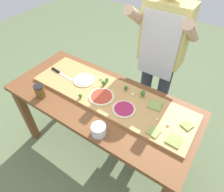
{
  "coord_description": "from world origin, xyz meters",
  "views": [
    {
      "loc": [
        0.74,
        -0.92,
        1.98
      ],
      "look_at": [
        0.09,
        0.04,
        0.84
      ],
      "focal_mm": 31.5,
      "sensor_mm": 36.0,
      "label": 1
    }
  ],
  "objects_px": {
    "broccoli_floret_back_right": "(107,80)",
    "cheese_crumble_b": "(157,119)",
    "broccoli_floret_front_right": "(126,88)",
    "cheese_crumble_c": "(133,95)",
    "broccoli_floret_front_mid": "(143,93)",
    "broccoli_floret_back_mid": "(80,96)",
    "cheese_crumble_a": "(94,87)",
    "cheese_crumble_d": "(101,78)",
    "cook_center": "(161,52)",
    "pizza_whole_tomato_red": "(101,96)",
    "pizza_slice_far_left": "(155,105)",
    "sauce_jar": "(40,91)",
    "chefs_knife": "(59,72)",
    "pizza_slice_near_right": "(187,126)",
    "prep_table": "(101,108)",
    "pizza_slice_near_left": "(154,132)",
    "pizza_whole_beet_magenta": "(124,109)",
    "flour_cup": "(99,130)",
    "cheese_crumble_e": "(168,125)",
    "pizza_whole_cheese_artichoke": "(84,80)",
    "broccoli_floret_center_left": "(104,83)",
    "pizza_slice_center": "(174,140)"
  },
  "relations": [
    {
      "from": "cheese_crumble_a",
      "to": "cheese_crumble_c",
      "type": "height_order",
      "value": "cheese_crumble_c"
    },
    {
      "from": "sauce_jar",
      "to": "cook_center",
      "type": "bearing_deg",
      "value": 53.83
    },
    {
      "from": "cook_center",
      "to": "chefs_knife",
      "type": "bearing_deg",
      "value": -140.72
    },
    {
      "from": "pizza_slice_far_left",
      "to": "cheese_crumble_b",
      "type": "xyz_separation_m",
      "value": [
        0.08,
        -0.13,
        0.0
      ]
    },
    {
      "from": "broccoli_floret_back_right",
      "to": "cheese_crumble_e",
      "type": "distance_m",
      "value": 0.67
    },
    {
      "from": "pizza_slice_near_right",
      "to": "cheese_crumble_e",
      "type": "xyz_separation_m",
      "value": [
        -0.12,
        -0.07,
        0.0
      ]
    },
    {
      "from": "broccoli_floret_back_right",
      "to": "flour_cup",
      "type": "height_order",
      "value": "flour_cup"
    },
    {
      "from": "pizza_slice_far_left",
      "to": "sauce_jar",
      "type": "distance_m",
      "value": 0.96
    },
    {
      "from": "flour_cup",
      "to": "prep_table",
      "type": "bearing_deg",
      "value": 124.33
    },
    {
      "from": "cook_center",
      "to": "broccoli_floret_front_right",
      "type": "bearing_deg",
      "value": -101.41
    },
    {
      "from": "broccoli_floret_back_mid",
      "to": "cook_center",
      "type": "distance_m",
      "value": 0.85
    },
    {
      "from": "broccoli_floret_front_mid",
      "to": "cheese_crumble_d",
      "type": "xyz_separation_m",
      "value": [
        -0.42,
        -0.01,
        -0.02
      ]
    },
    {
      "from": "prep_table",
      "to": "pizza_whole_beet_magenta",
      "type": "xyz_separation_m",
      "value": [
        0.24,
        -0.02,
        0.14
      ]
    },
    {
      "from": "pizza_whole_tomato_red",
      "to": "cheese_crumble_e",
      "type": "xyz_separation_m",
      "value": [
        0.58,
        0.03,
        0.0
      ]
    },
    {
      "from": "chefs_knife",
      "to": "flour_cup",
      "type": "height_order",
      "value": "flour_cup"
    },
    {
      "from": "broccoli_floret_back_right",
      "to": "cheese_crumble_b",
      "type": "relative_size",
      "value": 3.03
    },
    {
      "from": "cheese_crumble_c",
      "to": "pizza_slice_near_left",
      "type": "bearing_deg",
      "value": -38.51
    },
    {
      "from": "pizza_whole_beet_magenta",
      "to": "pizza_slice_near_left",
      "type": "bearing_deg",
      "value": -13.39
    },
    {
      "from": "broccoli_floret_front_right",
      "to": "cheese_crumble_a",
      "type": "relative_size",
      "value": 3.25
    },
    {
      "from": "pizza_whole_tomato_red",
      "to": "cheese_crumble_d",
      "type": "height_order",
      "value": "cheese_crumble_d"
    },
    {
      "from": "pizza_slice_near_left",
      "to": "cheese_crumble_a",
      "type": "bearing_deg",
      "value": 167.19
    },
    {
      "from": "broccoli_floret_front_mid",
      "to": "pizza_whole_tomato_red",
      "type": "bearing_deg",
      "value": -144.25
    },
    {
      "from": "pizza_whole_tomato_red",
      "to": "broccoli_floret_back_right",
      "type": "bearing_deg",
      "value": 112.24
    },
    {
      "from": "chefs_knife",
      "to": "cheese_crumble_c",
      "type": "xyz_separation_m",
      "value": [
        0.74,
        0.12,
        0.0
      ]
    },
    {
      "from": "cheese_crumble_d",
      "to": "cook_center",
      "type": "xyz_separation_m",
      "value": [
        0.36,
        0.47,
        0.17
      ]
    },
    {
      "from": "prep_table",
      "to": "cheese_crumble_d",
      "type": "relative_size",
      "value": 78.89
    },
    {
      "from": "broccoli_floret_front_right",
      "to": "flour_cup",
      "type": "height_order",
      "value": "flour_cup"
    },
    {
      "from": "pizza_whole_tomato_red",
      "to": "pizza_slice_near_left",
      "type": "distance_m",
      "value": 0.52
    },
    {
      "from": "chefs_knife",
      "to": "pizza_slice_near_right",
      "type": "xyz_separation_m",
      "value": [
        1.23,
        0.06,
        0.0
      ]
    },
    {
      "from": "pizza_whole_cheese_artichoke",
      "to": "pizza_slice_far_left",
      "type": "xyz_separation_m",
      "value": [
        0.67,
        0.08,
        -0.0
      ]
    },
    {
      "from": "pizza_slice_center",
      "to": "pizza_slice_near_left",
      "type": "xyz_separation_m",
      "value": [
        -0.15,
        -0.02,
        0.0
      ]
    },
    {
      "from": "cheese_crumble_a",
      "to": "cook_center",
      "type": "bearing_deg",
      "value": 59.57
    },
    {
      "from": "prep_table",
      "to": "pizza_slice_center",
      "type": "bearing_deg",
      "value": -5.84
    },
    {
      "from": "broccoli_floret_front_mid",
      "to": "broccoli_floret_back_mid",
      "type": "height_order",
      "value": "broccoli_floret_front_mid"
    },
    {
      "from": "prep_table",
      "to": "sauce_jar",
      "type": "distance_m",
      "value": 0.54
    },
    {
      "from": "pizza_slice_near_right",
      "to": "flour_cup",
      "type": "xyz_separation_m",
      "value": [
        -0.5,
        -0.4,
        0.01
      ]
    },
    {
      "from": "broccoli_floret_back_right",
      "to": "cheese_crumble_b",
      "type": "height_order",
      "value": "broccoli_floret_back_right"
    },
    {
      "from": "pizza_whole_cheese_artichoke",
      "to": "broccoli_floret_front_mid",
      "type": "relative_size",
      "value": 3.39
    },
    {
      "from": "pizza_whole_beet_magenta",
      "to": "cheese_crumble_a",
      "type": "relative_size",
      "value": 14.76
    },
    {
      "from": "broccoli_floret_front_right",
      "to": "cheese_crumble_c",
      "type": "distance_m",
      "value": 0.09
    },
    {
      "from": "pizza_whole_beet_magenta",
      "to": "broccoli_floret_back_right",
      "type": "bearing_deg",
      "value": 146.41
    },
    {
      "from": "pizza_slice_near_left",
      "to": "broccoli_floret_center_left",
      "type": "height_order",
      "value": "broccoli_floret_center_left"
    },
    {
      "from": "pizza_whole_cheese_artichoke",
      "to": "cheese_crumble_a",
      "type": "relative_size",
      "value": 15.8
    },
    {
      "from": "pizza_whole_cheese_artichoke",
      "to": "pizza_slice_near_left",
      "type": "relative_size",
      "value": 2.44
    },
    {
      "from": "cheese_crumble_e",
      "to": "flour_cup",
      "type": "bearing_deg",
      "value": -139.95
    },
    {
      "from": "broccoli_floret_back_mid",
      "to": "cheese_crumble_b",
      "type": "distance_m",
      "value": 0.64
    },
    {
      "from": "chefs_knife",
      "to": "pizza_slice_far_left",
      "type": "distance_m",
      "value": 0.95
    },
    {
      "from": "pizza_slice_far_left",
      "to": "broccoli_floret_back_mid",
      "type": "bearing_deg",
      "value": -154.07
    },
    {
      "from": "pizza_whole_tomato_red",
      "to": "pizza_slice_far_left",
      "type": "relative_size",
      "value": 2.02
    },
    {
      "from": "broccoli_floret_front_right",
      "to": "cheese_crumble_c",
      "type": "bearing_deg",
      "value": -18.6
    }
  ]
}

